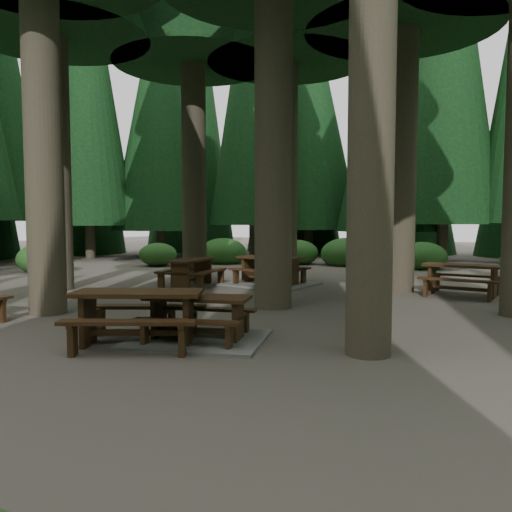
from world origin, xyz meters
The scene contains 7 objects.
ground centered at (0.00, 0.00, 0.00)m, with size 80.00×80.00×0.00m, color #564C46.
picnic_table_a centered at (1.38, -3.17, 0.24)m, with size 2.64×2.42×0.73m.
picnic_table_b centered at (-3.12, 2.06, 0.53)m, with size 1.90×2.16×0.81m.
picnic_table_c centered at (-1.29, 3.55, 0.30)m, with size 2.59×2.16×0.86m.
picnic_table_d centered at (4.06, 4.31, 0.54)m, with size 1.91×1.54×0.82m.
picnic_table_e centered at (0.78, -3.90, 0.57)m, with size 2.51×2.39×0.85m.
shrub_ring centered at (0.70, 0.75, 0.40)m, with size 23.86×24.64×1.49m.
Camera 1 is at (6.47, -9.39, 1.93)m, focal length 35.00 mm.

